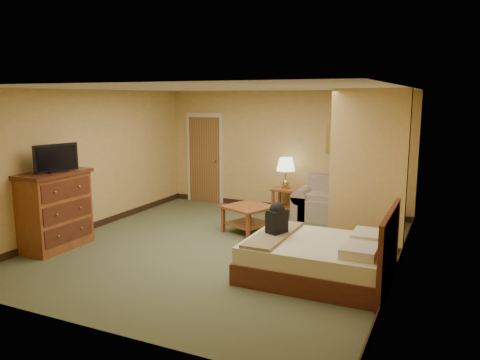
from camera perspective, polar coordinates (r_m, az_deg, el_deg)
The scene contains 17 objects.
floor at distance 7.81m, azimuth -2.26°, elevation -8.31°, with size 6.00×6.00×0.00m, color #515839.
ceiling at distance 7.41m, azimuth -2.41°, elevation 11.14°, with size 6.00×6.00×0.00m, color white.
back_wall at distance 10.24m, azimuth 5.37°, elevation 3.52°, with size 5.50×0.02×2.60m, color tan.
left_wall at distance 9.08m, azimuth -17.98°, elevation 2.23°, with size 0.02×6.00×2.60m, color tan.
right_wall at distance 6.72m, azimuth 19.02°, elevation -0.44°, with size 0.02×6.00×2.60m, color tan.
partition at distance 7.70m, azimuth 15.32°, elevation 1.04°, with size 1.20×0.15×2.60m, color tan.
door at distance 11.04m, azimuth -4.30°, elevation 2.61°, with size 0.94×0.16×2.10m.
baseboard at distance 10.44m, azimuth 5.24°, elevation -3.26°, with size 5.50×0.02×0.12m, color black.
loveseat at distance 9.64m, azimuth 11.85°, elevation -3.19°, with size 1.74×0.81×0.88m.
side_table at distance 10.00m, azimuth 5.54°, elevation -2.05°, with size 0.51×0.51×0.56m.
table_lamp at distance 9.88m, azimuth 5.61°, elevation 1.82°, with size 0.39×0.39×0.65m.
coffee_table at distance 8.60m, azimuth 1.07°, elevation -4.08°, with size 1.01×1.01×0.50m.
wall_picture at distance 9.82m, azimuth 12.67°, elevation 4.80°, with size 0.78×0.04×0.61m.
dresser at distance 8.22m, azimuth -21.61°, elevation -3.41°, with size 0.63×1.20×1.28m.
tv at distance 8.00m, azimuth -21.50°, elevation 2.41°, with size 0.26×0.73×0.45m.
bed at distance 6.59m, azimuth 9.82°, elevation -9.35°, with size 1.94×1.62×1.05m.
backpack at distance 6.67m, azimuth 4.55°, elevation -4.66°, with size 0.28×0.33×0.49m.
Camera 1 is at (3.39, -6.59, 2.46)m, focal length 35.00 mm.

